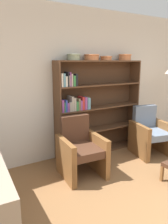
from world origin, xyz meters
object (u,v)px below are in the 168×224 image
bowl_cream (74,57)px  armchair_cushioned (150,133)px  armchair_leather (81,150)px  bowl_stoneware (106,58)px  bookshelf (92,110)px  bowl_olive (125,57)px  bowl_terracotta (92,57)px

bowl_cream → armchair_cushioned: bowl_cream is taller
bowl_cream → armchair_cushioned: 2.08m
bowl_cream → armchair_leather: bowl_cream is taller
bowl_cream → bowl_stoneware: size_ratio=1.03×
bowl_stoneware → armchair_cushioned: bearing=-42.5°
bookshelf → bowl_olive: (0.77, -0.02, 1.01)m
bowl_cream → bowl_terracotta: 0.37m
bowl_terracotta → armchair_cushioned: bearing=-31.4°
bowl_olive → armchair_cushioned: (0.20, -0.60, -1.47)m
bowl_terracotta → bowl_stoneware: size_ratio=1.23×
bowl_stoneware → bowl_olive: size_ratio=0.89×
bowl_cream → bowl_terracotta: same height
bowl_stoneware → armchair_cushioned: size_ratio=0.25×
bowl_cream → armchair_leather: bearing=-110.3°
armchair_leather → armchair_cushioned: size_ratio=1.00×
armchair_leather → armchair_cushioned: bearing=-175.1°
bowl_olive → armchair_leather: (-1.39, -0.60, -1.47)m
armchair_cushioned → bowl_olive: bearing=-58.8°
bowl_olive → armchair_cushioned: size_ratio=0.28×
bowl_terracotta → armchair_leather: size_ratio=0.31×
bookshelf → bowl_olive: size_ratio=6.92×
bookshelf → bowl_terracotta: bowl_terracotta is taller
bookshelf → armchair_cushioned: 1.24m
bookshelf → bowl_olive: 1.27m
bowl_terracotta → armchair_cushioned: (0.99, -0.60, -1.46)m
bowl_stoneware → armchair_leather: bowl_stoneware is taller
bowl_stoneware → bowl_olive: 0.47m
bowl_stoneware → bowl_olive: (0.47, 0.00, 0.02)m
bookshelf → bowl_terracotta: (-0.02, -0.02, 1.00)m
bowl_stoneware → armchair_cushioned: (0.66, -0.60, -1.44)m
armchair_cushioned → bookshelf: bearing=-19.4°
bowl_terracotta → armchair_leather: bowl_terracotta is taller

